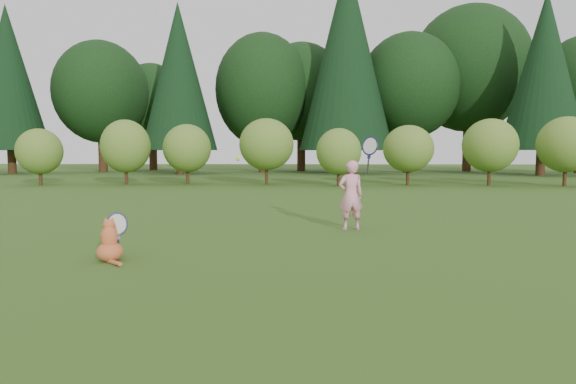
# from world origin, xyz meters

# --- Properties ---
(ground) EXTENTS (100.00, 100.00, 0.00)m
(ground) POSITION_xyz_m (0.00, 0.00, 0.00)
(ground) COLOR #345317
(ground) RESTS_ON ground
(shrub_row) EXTENTS (28.00, 3.00, 2.80)m
(shrub_row) POSITION_xyz_m (0.00, 13.00, 1.40)
(shrub_row) COLOR #4E7825
(shrub_row) RESTS_ON ground
(woodland_backdrop) EXTENTS (48.00, 10.00, 15.00)m
(woodland_backdrop) POSITION_xyz_m (0.00, 23.00, 7.50)
(woodland_backdrop) COLOR black
(woodland_backdrop) RESTS_ON ground
(child) EXTENTS (0.71, 0.49, 1.79)m
(child) POSITION_xyz_m (1.27, 1.41, 0.63)
(child) COLOR pink
(child) RESTS_ON ground
(cat) EXTENTS (0.52, 0.79, 0.73)m
(cat) POSITION_xyz_m (-1.92, -1.13, 0.28)
(cat) COLOR #D45828
(cat) RESTS_ON ground
(tennis_ball) EXTENTS (0.06, 0.06, 0.06)m
(tennis_ball) POSITION_xyz_m (-0.46, -0.16, 1.24)
(tennis_ball) COLOR #D2DE1A
(tennis_ball) RESTS_ON ground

